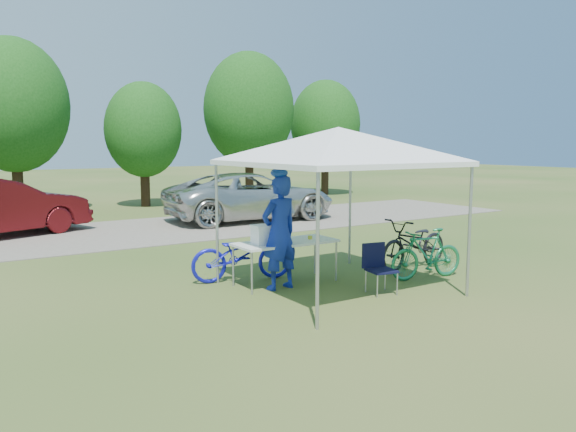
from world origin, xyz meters
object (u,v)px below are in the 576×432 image
folding_table (286,244)px  bike_blue (242,254)px  bike_dark (415,243)px  cyclist (279,233)px  minivan (251,196)px  bike_green (427,254)px  cooler (266,234)px  folding_chair (378,264)px

folding_table → bike_blue: 0.84m
folding_table → bike_dark: size_ratio=0.95×
cyclist → minivan: cyclist is taller
bike_green → minivan: (1.17, 8.62, 0.32)m
cyclist → bike_green: bearing=154.5°
cooler → minivan: minivan is taller
minivan → cyclist: bearing=157.5°
cooler → bike_blue: bearing=102.0°
folding_table → folding_chair: size_ratio=2.24×
folding_table → folding_chair: folding_chair is taller
minivan → folding_chair: bearing=167.4°
folding_chair → cooler: (-1.36, 1.34, 0.44)m
folding_table → cooler: bearing=180.0°
cyclist → minivan: size_ratio=0.35×
folding_table → folding_chair: 1.66m
cooler → cyclist: (0.12, -0.25, 0.05)m
bike_dark → folding_chair: bearing=-70.2°
cooler → bike_green: 3.01m
folding_chair → folding_table: bearing=136.1°
bike_blue → cyclist: bearing=-150.5°
bike_dark → cyclist: bearing=-100.3°
folding_table → bike_blue: bearing=131.7°
folding_table → bike_blue: size_ratio=0.99×
bike_dark → cooler: bearing=-104.7°
bike_green → folding_chair: bearing=-70.8°
cooler → minivan: 8.48m
folding_chair → minivan: size_ratio=0.15×
minivan → bike_green: bearing=175.9°
bike_blue → minivan: bearing=-17.2°
cooler → minivan: bearing=62.4°
bike_blue → minivan: 8.02m
bike_dark → minivan: (0.75, 7.91, 0.27)m
cooler → bike_dark: (3.18, -0.40, -0.41)m
folding_chair → bike_blue: bearing=138.3°
bike_blue → cooler: bearing=-154.8°
folding_table → minivan: minivan is taller
bike_dark → minivan: minivan is taller
cooler → bike_dark: size_ratio=0.23×
folding_table → bike_green: size_ratio=1.20×
folding_table → cooler: 0.46m
cyclist → bike_blue: (-0.25, 0.86, -0.48)m
folding_chair → bike_green: bike_green is taller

